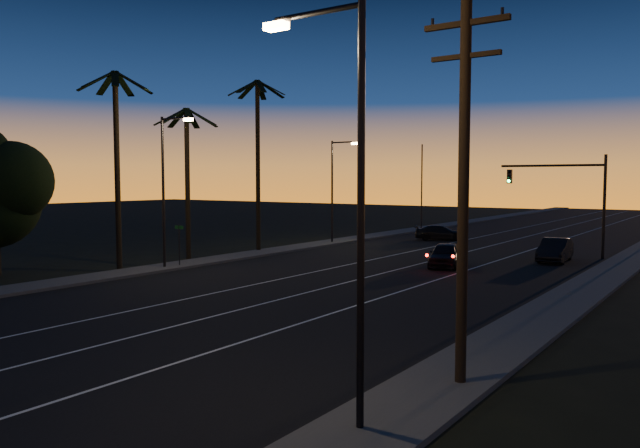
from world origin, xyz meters
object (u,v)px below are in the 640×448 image
Objects in this scene: right_car at (555,250)px; cross_car at (441,233)px; utility_pole at (464,181)px; signal_mast at (568,187)px; lead_car at (445,255)px.

right_car is 14.90m from cross_car.
utility_pole is at bearing -80.70° from right_car.
right_car is at bearing 99.30° from utility_pole.
utility_pole reaches higher than signal_mast.
utility_pole is 30.33m from signal_mast.
utility_pole reaches higher than cross_car.
utility_pole is 39.51m from cross_car.
lead_car is 1.05× the size of cross_car.
signal_mast is at bearing 63.16° from lead_car.
cross_car is at bearing 114.52° from utility_pole.
right_car is 0.96× the size of cross_car.
signal_mast is 13.76m from cross_car.
lead_car is 16.76m from cross_car.
signal_mast is at bearing 98.47° from utility_pole.
utility_pole is 1.41× the size of signal_mast.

